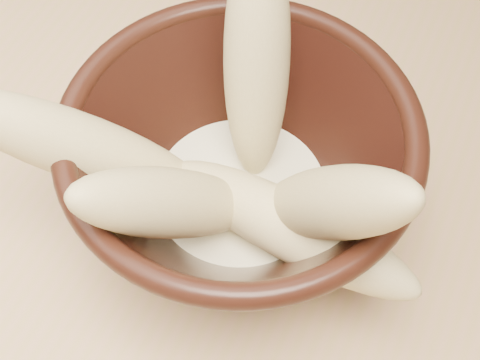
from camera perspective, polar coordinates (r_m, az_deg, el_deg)
name	(u,v)px	position (r m, az deg, el deg)	size (l,w,h in m)	color
bowl	(240,172)	(0.44, 0.00, 0.73)	(0.23, 0.23, 0.12)	black
milk_puddle	(240,195)	(0.47, 0.00, -1.29)	(0.13, 0.13, 0.02)	#F4EEC4
banana_upright	(257,63)	(0.42, 1.43, 9.93)	(0.04, 0.04, 0.17)	tan
banana_left	(88,150)	(0.42, -12.88, 2.55)	(0.04, 0.04, 0.18)	tan
banana_right	(329,203)	(0.38, 7.63, -1.96)	(0.04, 0.04, 0.17)	tan
banana_across	(289,226)	(0.42, 4.21, -3.95)	(0.04, 0.04, 0.18)	tan
banana_front	(173,203)	(0.39, -5.74, -1.98)	(0.04, 0.04, 0.16)	tan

